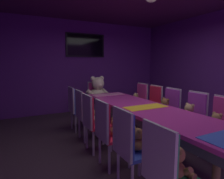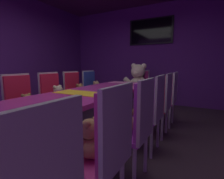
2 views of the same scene
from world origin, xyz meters
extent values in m
plane|color=#3F2D38|center=(0.00, 0.00, 0.00)|extent=(7.90, 7.90, 0.00)
cube|color=#59267F|center=(0.00, 3.20, 1.40)|extent=(5.20, 0.12, 2.80)
cube|color=#B22D8C|center=(0.00, 0.00, 0.71)|extent=(0.90, 3.52, 0.05)
cube|color=#33333F|center=(0.00, 0.00, 0.64)|extent=(0.88, 3.45, 0.10)
cylinder|color=#4C3826|center=(0.38, 1.59, 0.34)|extent=(0.07, 0.07, 0.69)
cylinder|color=#4C3826|center=(-0.38, 1.59, 0.34)|extent=(0.07, 0.07, 0.69)
cube|color=yellow|center=(0.00, 0.00, 0.74)|extent=(0.77, 0.32, 0.01)
cube|color=pink|center=(0.00, 1.50, 0.74)|extent=(0.77, 0.32, 0.01)
cube|color=#268C4C|center=(-0.93, -1.43, 0.71)|extent=(0.05, 0.38, 0.50)
cube|color=#B2B2B7|center=(-0.95, -1.43, 0.71)|extent=(0.03, 0.41, 0.55)
ellipsoid|color=olive|center=(-0.75, -1.43, 0.54)|extent=(0.19, 0.19, 0.15)
sphere|color=olive|center=(-0.73, -1.43, 0.68)|extent=(0.15, 0.15, 0.15)
sphere|color=#AE7747|center=(-0.68, -1.43, 0.67)|extent=(0.06, 0.06, 0.06)
sphere|color=olive|center=(-0.75, -1.37, 0.74)|extent=(0.06, 0.06, 0.06)
sphere|color=olive|center=(-0.75, -1.49, 0.74)|extent=(0.06, 0.06, 0.06)
cylinder|color=olive|center=(-0.71, -1.33, 0.56)|extent=(0.05, 0.13, 0.12)
cylinder|color=olive|center=(-0.71, -1.52, 0.56)|extent=(0.05, 0.13, 0.12)
cylinder|color=olive|center=(-0.62, -1.38, 0.49)|extent=(0.06, 0.14, 0.06)
cylinder|color=olive|center=(-0.62, -1.48, 0.49)|extent=(0.06, 0.14, 0.06)
cube|color=#2D47B2|center=(-0.75, -0.82, 0.44)|extent=(0.40, 0.40, 0.04)
cube|color=#2D47B2|center=(-0.93, -0.82, 0.71)|extent=(0.05, 0.38, 0.50)
cube|color=#B2B2B7|center=(-0.95, -0.82, 0.71)|extent=(0.03, 0.41, 0.55)
cylinder|color=#B2B2B7|center=(-0.59, -0.66, 0.21)|extent=(0.04, 0.04, 0.42)
cylinder|color=#B2B2B7|center=(-0.59, -0.98, 0.21)|extent=(0.04, 0.04, 0.42)
cylinder|color=#B2B2B7|center=(-0.91, -0.66, 0.21)|extent=(0.04, 0.04, 0.42)
ellipsoid|color=brown|center=(-0.75, -0.82, 0.54)|extent=(0.17, 0.17, 0.14)
sphere|color=brown|center=(-0.73, -0.82, 0.66)|extent=(0.14, 0.14, 0.14)
sphere|color=#99663C|center=(-0.68, -0.82, 0.65)|extent=(0.05, 0.05, 0.05)
sphere|color=brown|center=(-0.75, -0.77, 0.72)|extent=(0.05, 0.05, 0.05)
sphere|color=brown|center=(-0.75, -0.88, 0.72)|extent=(0.05, 0.05, 0.05)
cylinder|color=brown|center=(-0.71, -0.74, 0.55)|extent=(0.05, 0.12, 0.12)
cylinder|color=brown|center=(-0.71, -0.91, 0.55)|extent=(0.05, 0.12, 0.12)
cylinder|color=brown|center=(-0.63, -0.78, 0.49)|extent=(0.06, 0.13, 0.06)
cylinder|color=brown|center=(-0.63, -0.87, 0.49)|extent=(0.06, 0.13, 0.06)
cube|color=red|center=(-0.76, -0.28, 0.44)|extent=(0.40, 0.40, 0.04)
cube|color=red|center=(-0.94, -0.28, 0.71)|extent=(0.05, 0.38, 0.50)
cube|color=#B2B2B7|center=(-0.96, -0.28, 0.71)|extent=(0.03, 0.41, 0.55)
cylinder|color=#B2B2B7|center=(-0.60, -0.12, 0.21)|extent=(0.04, 0.04, 0.42)
cylinder|color=#B2B2B7|center=(-0.60, -0.44, 0.21)|extent=(0.04, 0.04, 0.42)
cylinder|color=#B2B2B7|center=(-0.92, -0.12, 0.21)|extent=(0.04, 0.04, 0.42)
cylinder|color=#B2B2B7|center=(-0.92, -0.44, 0.21)|extent=(0.04, 0.04, 0.42)
ellipsoid|color=olive|center=(-0.76, -0.28, 0.53)|extent=(0.16, 0.16, 0.13)
sphere|color=olive|center=(-0.75, -0.28, 0.65)|extent=(0.13, 0.13, 0.13)
sphere|color=#AE7747|center=(-0.70, -0.28, 0.64)|extent=(0.05, 0.05, 0.05)
sphere|color=olive|center=(-0.76, -0.23, 0.69)|extent=(0.05, 0.05, 0.05)
sphere|color=olive|center=(-0.76, -0.33, 0.69)|extent=(0.05, 0.05, 0.05)
cylinder|color=olive|center=(-0.73, -0.20, 0.54)|extent=(0.04, 0.11, 0.11)
cylinder|color=olive|center=(-0.73, -0.36, 0.54)|extent=(0.04, 0.11, 0.11)
cylinder|color=olive|center=(-0.66, -0.24, 0.49)|extent=(0.05, 0.12, 0.05)
cylinder|color=olive|center=(-0.66, -0.32, 0.49)|extent=(0.05, 0.12, 0.05)
cube|color=red|center=(-0.76, 0.30, 0.44)|extent=(0.40, 0.40, 0.04)
cube|color=red|center=(-0.94, 0.30, 0.71)|extent=(0.05, 0.38, 0.50)
cube|color=#B2B2B7|center=(-0.97, 0.30, 0.71)|extent=(0.03, 0.41, 0.55)
cylinder|color=#B2B2B7|center=(-0.60, 0.46, 0.21)|extent=(0.04, 0.04, 0.42)
cylinder|color=#B2B2B7|center=(-0.60, 0.14, 0.21)|extent=(0.04, 0.04, 0.42)
cylinder|color=#B2B2B7|center=(-0.92, 0.46, 0.21)|extent=(0.04, 0.04, 0.42)
cylinder|color=#B2B2B7|center=(-0.92, 0.14, 0.21)|extent=(0.04, 0.04, 0.42)
ellipsoid|color=beige|center=(-0.76, 0.30, 0.55)|extent=(0.20, 0.20, 0.16)
sphere|color=beige|center=(-0.75, 0.30, 0.69)|extent=(0.16, 0.16, 0.16)
sphere|color=#FDDCAD|center=(-0.69, 0.30, 0.68)|extent=(0.06, 0.06, 0.06)
sphere|color=beige|center=(-0.76, 0.36, 0.75)|extent=(0.06, 0.06, 0.06)
sphere|color=beige|center=(-0.76, 0.24, 0.75)|extent=(0.06, 0.06, 0.06)
cylinder|color=beige|center=(-0.72, 0.40, 0.56)|extent=(0.05, 0.14, 0.13)
cylinder|color=beige|center=(-0.72, 0.20, 0.56)|extent=(0.05, 0.14, 0.13)
cylinder|color=beige|center=(-0.64, 0.35, 0.49)|extent=(0.07, 0.15, 0.07)
cylinder|color=beige|center=(-0.64, 0.25, 0.49)|extent=(0.07, 0.15, 0.07)
cube|color=red|center=(-0.74, 0.83, 0.44)|extent=(0.40, 0.40, 0.04)
cube|color=red|center=(-0.92, 0.83, 0.71)|extent=(0.05, 0.38, 0.50)
cube|color=#B2B2B7|center=(-0.94, 0.83, 0.71)|extent=(0.03, 0.41, 0.55)
cylinder|color=#B2B2B7|center=(-0.58, 0.99, 0.21)|extent=(0.04, 0.04, 0.42)
cylinder|color=#B2B2B7|center=(-0.58, 0.67, 0.21)|extent=(0.04, 0.04, 0.42)
cylinder|color=#B2B2B7|center=(-0.90, 0.99, 0.21)|extent=(0.04, 0.04, 0.42)
cylinder|color=#B2B2B7|center=(-0.90, 0.67, 0.21)|extent=(0.04, 0.04, 0.42)
ellipsoid|color=olive|center=(-0.74, 0.83, 0.54)|extent=(0.18, 0.18, 0.15)
sphere|color=olive|center=(-0.72, 0.83, 0.67)|extent=(0.15, 0.15, 0.15)
sphere|color=#AE7747|center=(-0.67, 0.83, 0.66)|extent=(0.05, 0.05, 0.05)
sphere|color=olive|center=(-0.74, 0.88, 0.73)|extent=(0.05, 0.05, 0.05)
sphere|color=olive|center=(-0.74, 0.78, 0.73)|extent=(0.05, 0.05, 0.05)
cylinder|color=olive|center=(-0.70, 0.92, 0.55)|extent=(0.05, 0.13, 0.12)
cylinder|color=olive|center=(-0.70, 0.74, 0.55)|extent=(0.05, 0.13, 0.12)
cylinder|color=olive|center=(-0.62, 0.88, 0.49)|extent=(0.06, 0.14, 0.06)
cylinder|color=olive|center=(-0.62, 0.78, 0.49)|extent=(0.06, 0.14, 0.06)
cube|color=#2D47B2|center=(-0.74, 1.41, 0.44)|extent=(0.40, 0.40, 0.04)
cube|color=#2D47B2|center=(-0.92, 1.41, 0.71)|extent=(0.05, 0.38, 0.50)
cube|color=#B2B2B7|center=(-0.94, 1.41, 0.71)|extent=(0.03, 0.41, 0.55)
cylinder|color=#B2B2B7|center=(-0.58, 1.57, 0.21)|extent=(0.04, 0.04, 0.42)
cylinder|color=#B2B2B7|center=(-0.58, 1.25, 0.21)|extent=(0.04, 0.04, 0.42)
cylinder|color=#B2B2B7|center=(-0.90, 1.57, 0.21)|extent=(0.04, 0.04, 0.42)
cylinder|color=#B2B2B7|center=(-0.90, 1.25, 0.21)|extent=(0.04, 0.04, 0.42)
ellipsoid|color=tan|center=(-0.74, 1.41, 0.54)|extent=(0.18, 0.18, 0.15)
sphere|color=tan|center=(-0.72, 1.41, 0.68)|extent=(0.15, 0.15, 0.15)
sphere|color=tan|center=(-0.67, 1.41, 0.66)|extent=(0.06, 0.06, 0.06)
sphere|color=tan|center=(-0.74, 1.46, 0.73)|extent=(0.06, 0.06, 0.06)
sphere|color=tan|center=(-0.74, 1.35, 0.73)|extent=(0.06, 0.06, 0.06)
cylinder|color=tan|center=(-0.70, 1.50, 0.56)|extent=(0.05, 0.13, 0.12)
cylinder|color=tan|center=(-0.70, 1.32, 0.56)|extent=(0.05, 0.13, 0.12)
cylinder|color=tan|center=(-0.62, 1.46, 0.49)|extent=(0.06, 0.14, 0.06)
cylinder|color=tan|center=(-0.62, 1.36, 0.49)|extent=(0.06, 0.14, 0.06)
cube|color=#CC338C|center=(0.73, -0.82, 0.44)|extent=(0.40, 0.40, 0.04)
cylinder|color=#B2B2B7|center=(0.89, -0.66, 0.21)|extent=(0.04, 0.04, 0.42)
cylinder|color=#B2B2B7|center=(0.57, -0.66, 0.21)|extent=(0.04, 0.04, 0.42)
cylinder|color=#B2B2B7|center=(0.57, -0.98, 0.21)|extent=(0.04, 0.04, 0.42)
ellipsoid|color=#9E7247|center=(0.73, -0.82, 0.54)|extent=(0.18, 0.18, 0.14)
sphere|color=#9E7247|center=(0.72, -0.82, 0.67)|extent=(0.14, 0.14, 0.14)
sphere|color=tan|center=(0.67, -0.82, 0.66)|extent=(0.05, 0.05, 0.05)
sphere|color=#9E7247|center=(0.73, -0.88, 0.72)|extent=(0.05, 0.05, 0.05)
sphere|color=#9E7247|center=(0.73, -0.77, 0.72)|extent=(0.05, 0.05, 0.05)
cylinder|color=#9E7247|center=(0.70, -0.91, 0.55)|extent=(0.05, 0.13, 0.12)
cylinder|color=#9E7247|center=(0.70, -0.73, 0.55)|extent=(0.05, 0.13, 0.12)
cylinder|color=#9E7247|center=(0.62, -0.87, 0.49)|extent=(0.06, 0.13, 0.06)
cylinder|color=#9E7247|center=(0.62, -0.78, 0.49)|extent=(0.06, 0.13, 0.06)
cube|color=purple|center=(0.75, -0.29, 0.44)|extent=(0.40, 0.40, 0.04)
cube|color=purple|center=(0.93, -0.29, 0.71)|extent=(0.05, 0.38, 0.50)
cube|color=#B2B2B7|center=(0.95, -0.29, 0.71)|extent=(0.03, 0.41, 0.55)
cylinder|color=#B2B2B7|center=(0.91, -0.13, 0.21)|extent=(0.04, 0.04, 0.42)
cylinder|color=#B2B2B7|center=(0.91, -0.45, 0.21)|extent=(0.04, 0.04, 0.42)
cylinder|color=#B2B2B7|center=(0.59, -0.13, 0.21)|extent=(0.04, 0.04, 0.42)
cylinder|color=#B2B2B7|center=(0.59, -0.45, 0.21)|extent=(0.04, 0.04, 0.42)
ellipsoid|color=tan|center=(0.75, -0.29, 0.55)|extent=(0.20, 0.20, 0.16)
sphere|color=tan|center=(0.73, -0.29, 0.70)|extent=(0.16, 0.16, 0.16)
sphere|color=tan|center=(0.68, -0.29, 0.69)|extent=(0.06, 0.06, 0.06)
sphere|color=tan|center=(0.75, -0.35, 0.76)|extent=(0.06, 0.06, 0.06)
sphere|color=tan|center=(0.75, -0.23, 0.76)|extent=(0.06, 0.06, 0.06)
cylinder|color=tan|center=(0.71, -0.39, 0.57)|extent=(0.06, 0.14, 0.14)
cylinder|color=tan|center=(0.71, -0.19, 0.57)|extent=(0.06, 0.14, 0.14)
cylinder|color=tan|center=(0.62, -0.34, 0.49)|extent=(0.07, 0.15, 0.07)
cylinder|color=tan|center=(0.62, -0.24, 0.49)|extent=(0.07, 0.15, 0.07)
cube|color=purple|center=(0.74, 0.31, 0.44)|extent=(0.40, 0.40, 0.04)
cube|color=purple|center=(0.92, 0.31, 0.71)|extent=(0.05, 0.38, 0.50)
cube|color=#B2B2B7|center=(0.94, 0.31, 0.71)|extent=(0.03, 0.41, 0.55)
cylinder|color=#B2B2B7|center=(0.90, 0.47, 0.21)|extent=(0.04, 0.04, 0.42)
cylinder|color=#B2B2B7|center=(0.90, 0.15, 0.21)|extent=(0.04, 0.04, 0.42)
cylinder|color=#B2B2B7|center=(0.58, 0.47, 0.21)|extent=(0.04, 0.04, 0.42)
cylinder|color=#B2B2B7|center=(0.58, 0.15, 0.21)|extent=(0.04, 0.04, 0.42)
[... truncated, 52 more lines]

